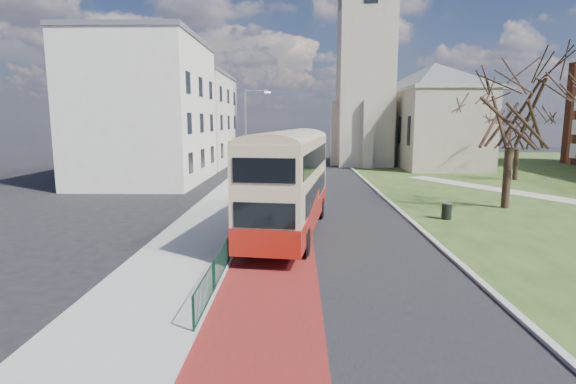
{
  "coord_description": "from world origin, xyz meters",
  "views": [
    {
      "loc": [
        -0.23,
        -18.98,
        5.58
      ],
      "look_at": [
        -0.73,
        3.6,
        2.0
      ],
      "focal_mm": 28.0,
      "sensor_mm": 36.0,
      "label": 1
    }
  ],
  "objects_px": {
    "winter_tree_near": "(513,98)",
    "winter_tree_far": "(519,124)",
    "streetlamp": "(248,133)",
    "litter_bin": "(447,211)",
    "bus": "(289,178)"
  },
  "relations": [
    {
      "from": "winter_tree_far",
      "to": "streetlamp",
      "type": "bearing_deg",
      "value": -166.92
    },
    {
      "from": "winter_tree_near",
      "to": "winter_tree_far",
      "type": "bearing_deg",
      "value": 62.66
    },
    {
      "from": "streetlamp",
      "to": "litter_bin",
      "type": "xyz_separation_m",
      "value": [
        12.59,
        -11.74,
        -4.07
      ]
    },
    {
      "from": "winter_tree_near",
      "to": "litter_bin",
      "type": "distance_m",
      "value": 8.84
    },
    {
      "from": "winter_tree_near",
      "to": "winter_tree_far",
      "type": "xyz_separation_m",
      "value": [
        7.23,
        13.98,
        -1.75
      ]
    },
    {
      "from": "winter_tree_far",
      "to": "bus",
      "type": "bearing_deg",
      "value": -135.22
    },
    {
      "from": "bus",
      "to": "litter_bin",
      "type": "bearing_deg",
      "value": 28.56
    },
    {
      "from": "bus",
      "to": "winter_tree_near",
      "type": "bearing_deg",
      "value": 34.31
    },
    {
      "from": "winter_tree_near",
      "to": "winter_tree_far",
      "type": "distance_m",
      "value": 15.84
    },
    {
      "from": "streetlamp",
      "to": "winter_tree_far",
      "type": "relative_size",
      "value": 1.06
    },
    {
      "from": "winter_tree_far",
      "to": "litter_bin",
      "type": "relative_size",
      "value": 7.83
    },
    {
      "from": "streetlamp",
      "to": "bus",
      "type": "height_order",
      "value": "streetlamp"
    },
    {
      "from": "winter_tree_near",
      "to": "litter_bin",
      "type": "relative_size",
      "value": 10.45
    },
    {
      "from": "streetlamp",
      "to": "winter_tree_far",
      "type": "xyz_separation_m",
      "value": [
        24.71,
        5.74,
        0.66
      ]
    },
    {
      "from": "streetlamp",
      "to": "litter_bin",
      "type": "relative_size",
      "value": 8.31
    }
  ]
}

